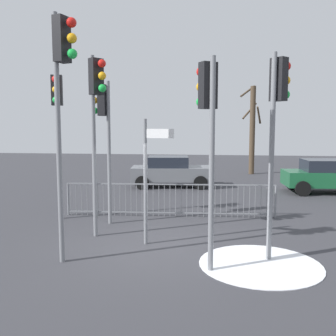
# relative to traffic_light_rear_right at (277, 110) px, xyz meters

# --- Properties ---
(ground_plane) EXTENTS (60.00, 60.00, 0.00)m
(ground_plane) POSITION_rel_traffic_light_rear_right_xyz_m (-2.73, 0.53, -3.25)
(ground_plane) COLOR #38383D
(traffic_light_rear_right) EXTENTS (0.47, 0.47, 4.44)m
(traffic_light_rear_right) POSITION_rel_traffic_light_rear_right_xyz_m (0.00, 0.00, 0.00)
(traffic_light_rear_right) COLOR slate
(traffic_light_rear_right) RESTS_ON ground
(traffic_light_rear_left) EXTENTS (0.44, 0.50, 4.25)m
(traffic_light_rear_left) POSITION_rel_traffic_light_rear_right_xyz_m (-1.44, -0.78, -0.14)
(traffic_light_rear_left) COLOR slate
(traffic_light_rear_left) RESTS_ON ground
(traffic_light_mid_right) EXTENTS (0.57, 0.33, 4.21)m
(traffic_light_mid_right) POSITION_rel_traffic_light_rear_right_xyz_m (-4.56, 2.45, -0.16)
(traffic_light_mid_right) COLOR slate
(traffic_light_mid_right) RESTS_ON ground
(traffic_light_foreground_left) EXTENTS (0.37, 0.56, 4.54)m
(traffic_light_foreground_left) POSITION_rel_traffic_light_rear_right_xyz_m (-6.07, 2.69, 0.07)
(traffic_light_foreground_left) COLOR slate
(traffic_light_foreground_left) RESTS_ON ground
(traffic_light_foreground_right) EXTENTS (0.49, 0.44, 4.70)m
(traffic_light_foreground_right) POSITION_rel_traffic_light_rear_right_xyz_m (-4.32, 1.05, 0.19)
(traffic_light_foreground_right) COLOR slate
(traffic_light_foreground_right) RESTS_ON ground
(traffic_light_mid_left) EXTENTS (0.55, 0.37, 5.19)m
(traffic_light_mid_left) POSITION_rel_traffic_light_rear_right_xyz_m (-4.40, -0.86, 0.53)
(traffic_light_mid_left) COLOR slate
(traffic_light_mid_left) RESTS_ON ground
(direction_sign_post) EXTENTS (0.77, 0.24, 3.09)m
(direction_sign_post) POSITION_rel_traffic_light_rear_right_xyz_m (-2.92, 0.62, -1.52)
(direction_sign_post) COLOR slate
(direction_sign_post) RESTS_ON ground
(pedestrian_guard_railing) EXTENTS (6.77, 0.50, 1.07)m
(pedestrian_guard_railing) POSITION_rel_traffic_light_rear_right_xyz_m (-2.73, 3.56, -2.70)
(pedestrian_guard_railing) COLOR slate
(pedestrian_guard_railing) RESTS_ON ground
(car_grey_mid) EXTENTS (3.98, 2.31, 1.47)m
(car_grey_mid) POSITION_rel_traffic_light_rear_right_xyz_m (-3.45, 9.60, -2.48)
(car_grey_mid) COLOR slate
(car_grey_mid) RESTS_ON ground
(car_green_far) EXTENTS (3.90, 2.12, 1.47)m
(car_green_far) POSITION_rel_traffic_light_rear_right_xyz_m (3.60, 8.75, -2.48)
(car_green_far) COLOR #195933
(car_green_far) RESTS_ON ground
(bare_tree_left) EXTENTS (1.34, 1.34, 5.45)m
(bare_tree_left) POSITION_rel_traffic_light_rear_right_xyz_m (0.88, 15.15, -0.47)
(bare_tree_left) COLOR #473828
(bare_tree_left) RESTS_ON ground
(snow_patch_kerb) EXTENTS (2.58, 2.58, 0.01)m
(snow_patch_kerb) POSITION_rel_traffic_light_rear_right_xyz_m (-0.32, -0.45, -3.24)
(snow_patch_kerb) COLOR white
(snow_patch_kerb) RESTS_ON ground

